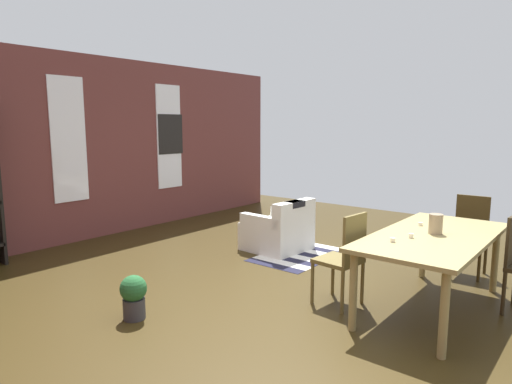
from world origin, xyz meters
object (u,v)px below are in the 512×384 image
at_px(dining_chair_far_left, 344,256).
at_px(potted_plant_by_shelf, 134,295).
at_px(dining_table, 433,242).
at_px(vase_on_table, 436,224).
at_px(armchair_white, 279,231).
at_px(dining_chair_head_right, 469,232).

bearing_deg(dining_chair_far_left, potted_plant_by_shelf, 137.87).
distance_m(dining_table, dining_chair_far_left, 0.86).
xyz_separation_m(dining_table, potted_plant_by_shelf, (-1.98, 2.08, -0.45)).
bearing_deg(vase_on_table, potted_plant_by_shelf, 134.00).
bearing_deg(dining_table, dining_chair_far_left, 122.88).
relative_size(dining_table, vase_on_table, 10.35).
relative_size(armchair_white, potted_plant_by_shelf, 2.01).
height_order(dining_chair_far_left, potted_plant_by_shelf, dining_chair_far_left).
distance_m(dining_chair_head_right, potted_plant_by_shelf, 3.96).
distance_m(dining_chair_far_left, armchair_white, 2.10).
relative_size(vase_on_table, armchair_white, 0.23).
bearing_deg(armchair_white, vase_on_table, -106.81).
bearing_deg(vase_on_table, dining_chair_far_left, 124.81).
height_order(vase_on_table, dining_chair_far_left, vase_on_table).
xyz_separation_m(dining_chair_head_right, potted_plant_by_shelf, (-3.36, 2.08, -0.29)).
relative_size(dining_chair_far_left, dining_chair_head_right, 1.00).
height_order(dining_table, armchair_white, dining_table).
relative_size(dining_table, armchair_white, 2.38).
bearing_deg(dining_chair_head_right, dining_chair_far_left, 158.92).
relative_size(dining_chair_head_right, armchair_white, 1.12).
xyz_separation_m(vase_on_table, armchair_white, (0.72, 2.40, -0.58)).
distance_m(vase_on_table, dining_chair_head_right, 1.39).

